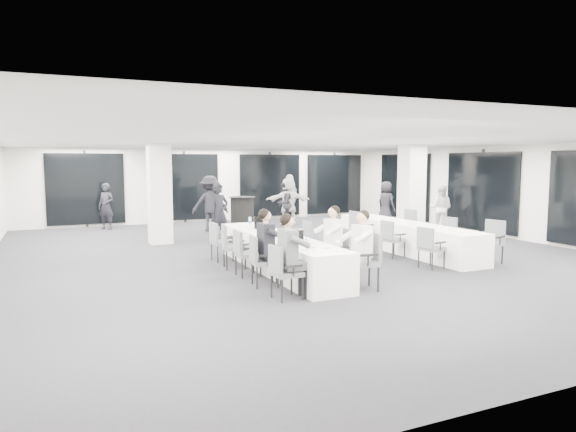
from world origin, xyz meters
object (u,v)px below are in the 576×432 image
chair_main_left_fourth (231,243)px  chair_side_left_near (429,245)px  standing_guest_c (210,200)px  banquet_table_main (278,253)px  chair_side_right_far (407,224)px  standing_guest_g (106,203)px  chair_main_right_mid (321,248)px  cocktail_table (242,215)px  chair_side_left_mid (391,237)px  chair_main_left_second (261,258)px  chair_main_left_mid (244,250)px  standing_guest_a (219,208)px  banquet_table_side (406,237)px  chair_side_left_far (359,227)px  chair_main_right_fourth (302,239)px  chair_side_right_mid (446,233)px  chair_main_left_near (283,269)px  ice_bucket_far (259,223)px  chair_main_right_far (283,234)px  standing_guest_b (284,201)px  standing_guest_h (441,205)px  standing_guest_d (290,195)px  chair_side_right_near (491,239)px  ice_bucket_near (298,236)px  chair_main_left_far (219,239)px  chair_main_right_near (367,257)px  standing_guest_e (386,200)px  chair_main_right_second (337,250)px

chair_main_left_fourth → chair_side_left_near: chair_main_left_fourth is taller
chair_side_left_near → standing_guest_c: bearing=-170.7°
banquet_table_main → chair_side_right_far: (4.72, 1.84, 0.18)m
standing_guest_g → chair_main_right_mid: bearing=-27.5°
cocktail_table → chair_side_left_mid: cocktail_table is taller
chair_side_left_near → chair_main_left_second: bearing=-99.3°
cocktail_table → chair_main_left_mid: cocktail_table is taller
banquet_table_main → standing_guest_a: 4.53m
banquet_table_side → chair_side_left_far: chair_side_left_far is taller
chair_main_left_mid → chair_main_right_fourth: (1.66, 0.78, 0.02)m
chair_side_right_mid → chair_side_left_far: bearing=34.8°
chair_main_left_near → ice_bucket_far: ice_bucket_far is taller
banquet_table_main → chair_main_right_far: bearing=63.3°
chair_main_right_mid → chair_side_right_far: bearing=-71.8°
standing_guest_b → standing_guest_h: size_ratio=1.03×
standing_guest_d → chair_side_left_far: bearing=44.8°
chair_main_left_second → chair_side_right_far: 6.30m
standing_guest_h → chair_main_right_far: bearing=70.6°
chair_side_left_near → chair_side_right_near: size_ratio=0.92×
ice_bucket_near → ice_bucket_far: bearing=87.1°
banquet_table_main → standing_guest_b: bearing=65.1°
chair_side_right_far → chair_main_right_far: bearing=89.9°
chair_main_left_far → banquet_table_side: bearing=75.7°
chair_main_right_fourth → chair_side_right_mid: 3.90m
banquet_table_side → chair_main_right_far: bearing=164.1°
chair_main_left_mid → standing_guest_c: standing_guest_c is taller
banquet_table_side → chair_main_left_far: size_ratio=5.55×
standing_guest_a → standing_guest_h: (7.36, -0.93, -0.09)m
chair_main_left_fourth → chair_main_right_near: (1.67, -2.79, 0.05)m
chair_side_left_near → standing_guest_a: 6.39m
standing_guest_h → chair_main_right_near: bearing=95.2°
chair_side_right_far → standing_guest_b: standing_guest_b is taller
chair_main_left_near → chair_side_left_far: size_ratio=0.92×
chair_side_left_near → standing_guest_d: 9.30m
chair_side_right_mid → standing_guest_d: bearing=-9.1°
chair_main_right_near → ice_bucket_far: 3.48m
chair_main_right_near → standing_guest_c: (-0.42, 8.85, 0.45)m
chair_side_right_far → ice_bucket_near: size_ratio=3.60×
banquet_table_side → chair_main_left_near: 5.55m
ice_bucket_near → chair_main_left_second: bearing=-177.3°
chair_main_right_mid → chair_side_left_far: bearing=-59.0°
banquet_table_side → chair_main_left_far: bearing=170.9°
chair_main_right_mid → standing_guest_e: bearing=-55.4°
chair_main_left_second → chair_main_right_second: 1.67m
chair_main_right_far → chair_side_right_near: size_ratio=0.95×
cocktail_table → standing_guest_b: (2.09, 1.36, 0.29)m
chair_main_left_far → cocktail_table: bearing=149.1°
standing_guest_b → chair_main_left_near: bearing=30.5°
standing_guest_e → chair_main_right_far: bearing=114.7°
banquet_table_main → chair_main_right_near: size_ratio=4.83×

